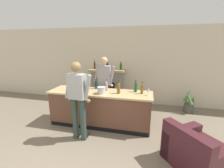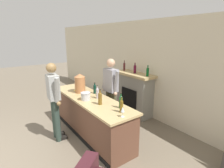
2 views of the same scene
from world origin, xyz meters
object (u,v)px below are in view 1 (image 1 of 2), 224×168
potted_plant_corner (189,104)px  person_bartender (104,84)px  ice_bucket_steel (101,90)px  wine_glass_back_row (149,90)px  armchair_black (195,153)px  wine_glass_front_left (70,84)px  person_customer (78,98)px  fireplace_stone (108,86)px  wine_bottle_burgundy_dark (96,84)px  wine_bottle_chardonnay_pale (142,88)px  wine_bottle_port_short (75,84)px  wine_bottle_riesling_slim (107,86)px  wine_bottle_cabernet_heavy (136,87)px  wine_bottle_merlot_tall (119,88)px  copper_dispenser (82,82)px

potted_plant_corner → person_bartender: bearing=-163.8°
ice_bucket_steel → wine_glass_back_row: bearing=6.1°
armchair_black → wine_glass_front_left: size_ratio=7.85×
potted_plant_corner → person_customer: bearing=-142.6°
potted_plant_corner → person_bartender: size_ratio=0.41×
fireplace_stone → wine_bottle_burgundy_dark: fireplace_stone is taller
person_bartender → wine_glass_back_row: person_bartender is taller
fireplace_stone → wine_bottle_burgundy_dark: 1.45m
ice_bucket_steel → wine_bottle_chardonnay_pale: 1.01m
wine_bottle_burgundy_dark → wine_glass_front_left: bearing=-168.2°
wine_bottle_port_short → wine_bottle_burgundy_dark: (0.57, 0.12, -0.01)m
person_bartender → wine_bottle_riesling_slim: (0.22, -0.53, 0.08)m
ice_bucket_steel → wine_bottle_port_short: (-0.85, 0.28, 0.04)m
wine_bottle_cabernet_heavy → wine_bottle_merlot_tall: bearing=-150.6°
person_bartender → wine_glass_front_left: size_ratio=11.11×
wine_bottle_merlot_tall → copper_dispenser: bearing=178.2°
wine_bottle_chardonnay_pale → wine_glass_back_row: wine_bottle_chardonnay_pale is taller
copper_dispenser → wine_bottle_burgundy_dark: (0.30, 0.25, -0.12)m
fireplace_stone → copper_dispenser: (-0.25, -1.65, 0.53)m
wine_bottle_chardonnay_pale → wine_bottle_riesling_slim: bearing=177.4°
armchair_black → fireplace_stone: bearing=130.8°
potted_plant_corner → wine_bottle_merlot_tall: (-2.03, -1.43, 0.79)m
wine_bottle_burgundy_dark → wine_glass_front_left: size_ratio=1.73×
wine_bottle_port_short → wine_glass_front_left: bearing=-168.5°
wine_bottle_port_short → wine_bottle_burgundy_dark: wine_bottle_port_short is taller
potted_plant_corner → wine_bottle_burgundy_dark: 3.06m
wine_bottle_port_short → wine_glass_front_left: (-0.14, -0.03, -0.02)m
wine_bottle_riesling_slim → wine_bottle_merlot_tall: size_ratio=0.93×
fireplace_stone → wine_bottle_cabernet_heavy: (1.14, -1.45, 0.43)m
wine_bottle_port_short → wine_bottle_merlot_tall: (1.26, -0.16, 0.02)m
wine_bottle_port_short → wine_glass_front_left: wine_bottle_port_short is taller
fireplace_stone → wine_bottle_riesling_slim: fireplace_stone is taller
wine_bottle_merlot_tall → wine_glass_back_row: 0.73m
wine_bottle_burgundy_dark → person_bartender: bearing=72.7°
armchair_black → person_customer: (-2.33, 0.29, 0.72)m
armchair_black → wine_bottle_cabernet_heavy: wine_bottle_cabernet_heavy is taller
fireplace_stone → wine_bottle_riesling_slim: size_ratio=5.27×
copper_dispenser → wine_bottle_chardonnay_pale: 1.56m
armchair_black → wine_bottle_chardonnay_pale: size_ratio=4.11×
fireplace_stone → person_bartender: (0.17, -1.00, 0.34)m
wine_bottle_port_short → wine_glass_back_row: size_ratio=1.53×
wine_bottle_burgundy_dark → potted_plant_corner: bearing=22.9°
wine_bottle_port_short → copper_dispenser: bearing=-25.4°
wine_bottle_burgundy_dark → ice_bucket_steel: bearing=-55.1°
person_customer → copper_dispenser: size_ratio=3.70×
potted_plant_corner → wine_glass_front_left: (-3.44, -1.30, 0.76)m
ice_bucket_steel → wine_bottle_riesling_slim: 0.28m
wine_bottle_merlot_tall → wine_bottle_chardonnay_pale: (0.57, 0.11, -0.01)m
wine_bottle_burgundy_dark → armchair_black: bearing=-29.5°
armchair_black → ice_bucket_steel: size_ratio=5.81×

